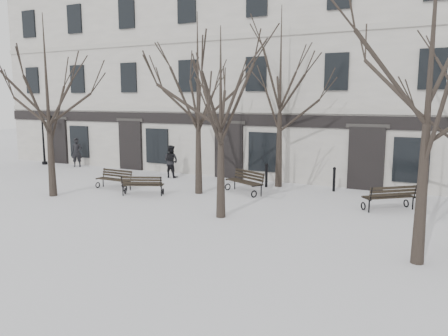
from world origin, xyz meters
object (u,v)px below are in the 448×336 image
Objects in this scene: bench_3 at (245,181)px; bench_4 at (390,196)px; tree_1 at (221,100)px; bench_0 at (114,179)px; bench_1 at (143,184)px; lamp_post at (46,135)px; tree_0 at (47,84)px; tree_2 at (432,50)px.

bench_3 is 1.08× the size of bench_4.
bench_0 is at bearing 161.63° from tree_1.
bench_1 is 0.57× the size of lamp_post.
tree_0 reaches higher than bench_1.
tree_2 reaches higher than bench_4.
lamp_post is at bearing 160.10° from tree_2.
tree_1 is 3.16× the size of bench_3.
bench_0 is 0.94× the size of bench_4.
tree_2 is 4.68× the size of bench_0.
lamp_post is at bearing -47.32° from bench_4.
bench_3 is 6.11m from bench_4.
tree_2 reaches higher than lamp_post.
bench_4 is at bearing 35.30° from tree_1.
tree_0 is 4.24× the size of bench_0.
tree_2 is at bearing -14.12° from bench_0.
tree_2 is 23.95m from lamp_post.
tree_2 reaches higher than bench_3.
tree_1 reaches higher than bench_0.
lamp_post reaches higher than bench_4.
tree_1 is 3.42× the size of bench_4.
tree_0 is 5.78m from bench_1.
bench_4 is (11.94, 1.47, 0.05)m from bench_0.
bench_1 is at bearing -28.33° from bench_4.
bench_1 is (-11.13, 3.35, -4.79)m from tree_2.
tree_1 is at bearing 137.07° from bench_1.
tree_2 is at bearing -19.90° from lamp_post.
lamp_post is at bearing 139.84° from tree_0.
tree_2 is (6.48, -1.70, 1.18)m from tree_1.
bench_3 is at bearing -8.61° from lamp_post.
bench_1 is (2.06, -0.59, 0.00)m from bench_0.
tree_0 is 0.91× the size of tree_2.
lamp_post is at bearing -46.43° from bench_1.
tree_1 is at bearing 165.27° from tree_2.
bench_0 is 12.03m from bench_4.
tree_1 is 3.64× the size of bench_0.
bench_3 reaches higher than bench_1.
bench_0 is (-6.71, 2.23, -3.61)m from tree_1.
bench_3 is at bearing -43.90° from bench_4.
bench_1 is at bearing -119.23° from bench_3.
lamp_post is (-15.81, 6.37, -2.21)m from tree_1.
tree_1 is 2.01× the size of lamp_post.
tree_0 reaches higher than tree_1.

